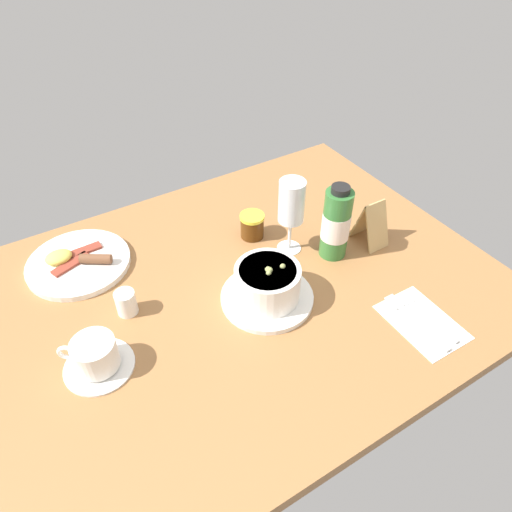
% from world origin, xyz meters
% --- Properties ---
extents(ground_plane, '(1.10, 0.84, 0.03)m').
position_xyz_m(ground_plane, '(0.00, 0.00, -0.01)').
color(ground_plane, '#9E6B3D').
extents(porridge_bowl, '(0.20, 0.20, 0.09)m').
position_xyz_m(porridge_bowl, '(0.03, -0.06, 0.04)').
color(porridge_bowl, white).
rests_on(porridge_bowl, ground_plane).
extents(cutlery_setting, '(0.12, 0.17, 0.01)m').
position_xyz_m(cutlery_setting, '(0.26, -0.27, 0.00)').
color(cutlery_setting, white).
rests_on(cutlery_setting, ground_plane).
extents(coffee_cup, '(0.13, 0.13, 0.07)m').
position_xyz_m(coffee_cup, '(-0.33, -0.04, 0.03)').
color(coffee_cup, white).
rests_on(coffee_cup, ground_plane).
extents(creamer_jug, '(0.04, 0.05, 0.06)m').
position_xyz_m(creamer_jug, '(-0.23, 0.06, 0.03)').
color(creamer_jug, white).
rests_on(creamer_jug, ground_plane).
extents(wine_glass, '(0.06, 0.06, 0.19)m').
position_xyz_m(wine_glass, '(0.16, 0.05, 0.13)').
color(wine_glass, white).
rests_on(wine_glass, ground_plane).
extents(jam_jar, '(0.06, 0.06, 0.06)m').
position_xyz_m(jam_jar, '(0.11, 0.14, 0.03)').
color(jam_jar, '#4E2A0C').
rests_on(jam_jar, ground_plane).
extents(sauce_bottle_green, '(0.06, 0.06, 0.18)m').
position_xyz_m(sauce_bottle_green, '(0.24, -0.01, 0.09)').
color(sauce_bottle_green, '#337233').
rests_on(sauce_bottle_green, ground_plane).
extents(breakfast_plate, '(0.23, 0.23, 0.04)m').
position_xyz_m(breakfast_plate, '(-0.28, 0.25, 0.01)').
color(breakfast_plate, white).
rests_on(breakfast_plate, ground_plane).
extents(menu_card, '(0.06, 0.08, 0.11)m').
position_xyz_m(menu_card, '(0.34, -0.03, 0.06)').
color(menu_card, tan).
rests_on(menu_card, ground_plane).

